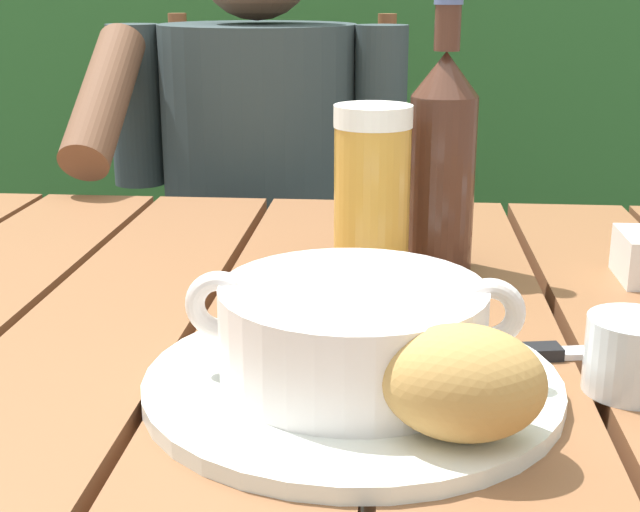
{
  "coord_description": "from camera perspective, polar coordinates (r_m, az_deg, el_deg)",
  "views": [
    {
      "loc": [
        0.09,
        -0.7,
        1.03
      ],
      "look_at": [
        0.03,
        -0.02,
        0.83
      ],
      "focal_mm": 49.92,
      "sensor_mm": 36.0,
      "label": 1
    }
  ],
  "objects": [
    {
      "name": "dining_table",
      "position": [
        0.8,
        -2.15,
        -10.34
      ],
      "size": [
        1.41,
        0.94,
        0.76
      ],
      "color": "brown",
      "rests_on": "ground_plane"
    },
    {
      "name": "chair_near_diner",
      "position": [
        1.72,
        -2.91,
        -1.72
      ],
      "size": [
        0.44,
        0.44,
        0.98
      ],
      "color": "brown",
      "rests_on": "ground_plane"
    },
    {
      "name": "person_eating",
      "position": [
        1.47,
        -4.2,
        3.71
      ],
      "size": [
        0.48,
        0.47,
        1.19
      ],
      "color": "#324042",
      "rests_on": "ground_plane"
    },
    {
      "name": "serving_plate",
      "position": [
        0.64,
        2.07,
        -8.15
      ],
      "size": [
        0.3,
        0.3,
        0.01
      ],
      "color": "white",
      "rests_on": "dining_table"
    },
    {
      "name": "soup_bowl",
      "position": [
        0.63,
        2.11,
        -4.71
      ],
      "size": [
        0.24,
        0.19,
        0.08
      ],
      "color": "white",
      "rests_on": "serving_plate"
    },
    {
      "name": "bread_roll",
      "position": [
        0.55,
        9.14,
        -8.01
      ],
      "size": [
        0.11,
        0.08,
        0.07
      ],
      "color": "tan",
      "rests_on": "serving_plate"
    },
    {
      "name": "beer_glass",
      "position": [
        0.85,
        3.34,
        3.94
      ],
      "size": [
        0.07,
        0.07,
        0.17
      ],
      "color": "gold",
      "rests_on": "dining_table"
    },
    {
      "name": "beer_bottle",
      "position": [
        0.9,
        7.85,
        6.25
      ],
      "size": [
        0.07,
        0.07,
        0.27
      ],
      "color": "#49291D",
      "rests_on": "dining_table"
    },
    {
      "name": "water_glass_small",
      "position": [
        0.67,
        19.38,
        -6.01
      ],
      "size": [
        0.07,
        0.07,
        0.06
      ],
      "color": "silver",
      "rests_on": "dining_table"
    },
    {
      "name": "table_knife",
      "position": [
        0.72,
        14.92,
        -5.99
      ],
      "size": [
        0.17,
        0.05,
        0.01
      ],
      "color": "silver",
      "rests_on": "dining_table"
    }
  ]
}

